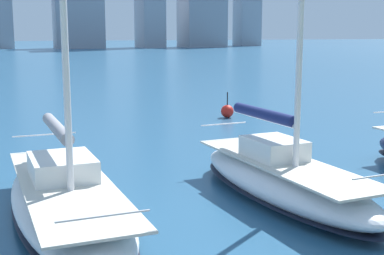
{
  "coord_description": "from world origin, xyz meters",
  "views": [
    {
      "loc": [
        4.44,
        5.87,
        4.61
      ],
      "look_at": [
        -0.28,
        -6.78,
        2.2
      ],
      "focal_mm": 50.0,
      "sensor_mm": 36.0,
      "label": 1
    }
  ],
  "objects": [
    {
      "name": "channel_buoy",
      "position": [
        -7.48,
        -20.55,
        0.36
      ],
      "size": [
        0.7,
        0.7,
        1.4
      ],
      "color": "red",
      "rests_on": "ground"
    },
    {
      "name": "sailboat_navy",
      "position": [
        -2.91,
        -6.69,
        0.66
      ],
      "size": [
        2.73,
        8.02,
        10.1
      ],
      "color": "white",
      "rests_on": "ground"
    },
    {
      "name": "sailboat_grey",
      "position": [
        2.91,
        -7.12,
        0.61
      ],
      "size": [
        2.87,
        9.03,
        12.86
      ],
      "color": "silver",
      "rests_on": "ground"
    }
  ]
}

